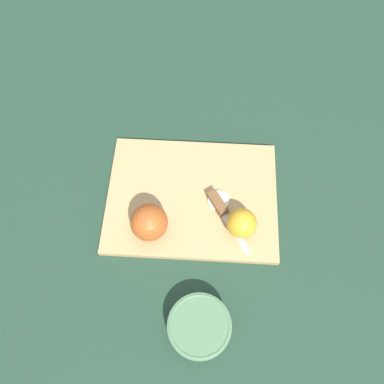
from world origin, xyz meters
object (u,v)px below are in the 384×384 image
object	(u,v)px
apple_half_left	(149,223)
knife	(220,207)
bowl	(199,326)
apple_half_right	(242,223)

from	to	relation	value
apple_half_left	knife	world-z (taller)	apple_half_left
knife	bowl	xyz separation A→B (m)	(-0.05, -0.25, -0.00)
apple_half_right	bowl	distance (m)	0.22
apple_half_right	bowl	world-z (taller)	apple_half_right
apple_half_right	bowl	xyz separation A→B (m)	(-0.09, -0.20, -0.03)
apple_half_left	knife	xyz separation A→B (m)	(0.15, 0.05, -0.03)
knife	bowl	size ratio (longest dim) A/B	1.17
apple_half_right	knife	size ratio (longest dim) A/B	0.45
apple_half_left	bowl	distance (m)	0.23
apple_half_left	apple_half_right	xyz separation A→B (m)	(0.19, 0.00, -0.01)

